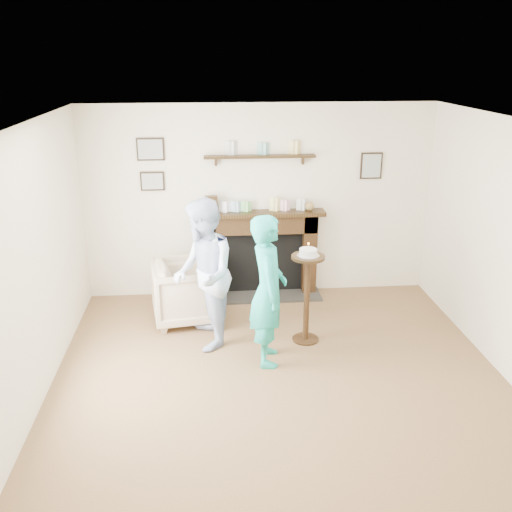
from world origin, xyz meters
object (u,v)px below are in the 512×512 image
at_px(pedestal_table, 307,281).
at_px(man, 206,343).
at_px(armchair, 188,319).
at_px(woman, 268,360).

bearing_deg(pedestal_table, man, 179.44).
height_order(armchair, man, man).
distance_m(man, pedestal_table, 1.34).
bearing_deg(armchair, man, -170.44).
bearing_deg(pedestal_table, armchair, 153.89).
xyz_separation_m(woman, pedestal_table, (0.47, 0.40, 0.71)).
relative_size(armchair, woman, 0.51).
height_order(man, pedestal_table, pedestal_table).
xyz_separation_m(armchair, man, (0.21, -0.64, 0.00)).
relative_size(woman, pedestal_table, 1.37).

